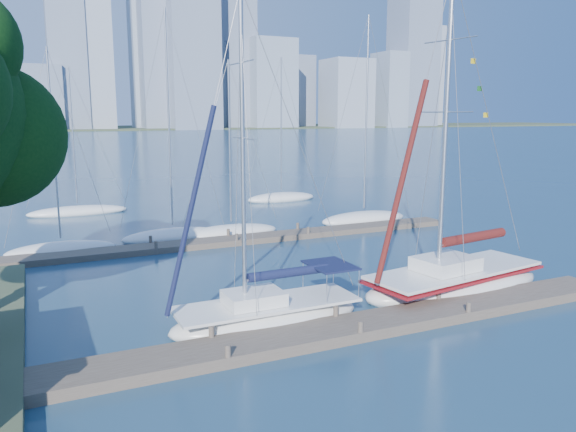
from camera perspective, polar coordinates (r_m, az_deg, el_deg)
name	(u,v)px	position (r m, az deg, el deg)	size (l,w,h in m)	color
ground	(347,334)	(21.60, 6.06, -11.81)	(700.00, 700.00, 0.00)	#18364D
near_dock	(348,329)	(21.52, 6.07, -11.32)	(26.00, 2.00, 0.40)	#4B4037
far_dock	(247,239)	(36.24, -4.17, -2.36)	(30.00, 1.80, 0.36)	#4B4037
far_shore	(48,129)	(337.40, -23.16, 8.11)	(800.00, 100.00, 1.50)	#38472D
sailboat_navy	(267,299)	(21.96, -2.16, -8.40)	(7.82, 2.61, 12.99)	white
sailboat_maroon	(455,270)	(26.99, 16.59, -5.27)	(9.91, 4.47, 14.67)	white
bg_boat_0	(61,249)	(35.74, -22.03, -3.16)	(6.56, 3.97, 12.13)	white
bg_boat_1	(173,235)	(37.60, -11.60, -1.91)	(6.98, 3.80, 14.89)	white
bg_boat_2	(231,232)	(38.26, -5.78, -1.60)	(6.65, 2.44, 11.92)	white
bg_boat_4	(364,218)	(43.11, 7.71, -0.21)	(7.52, 4.19, 15.50)	white
bg_boat_6	(78,211)	(49.28, -20.55, 0.45)	(8.12, 3.75, 12.15)	white
bg_boat_7	(281,198)	(53.44, -0.68, 1.88)	(7.14, 3.89, 13.61)	white
skyline	(99,60)	(310.33, -18.68, 14.77)	(502.17, 51.31, 120.37)	gray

